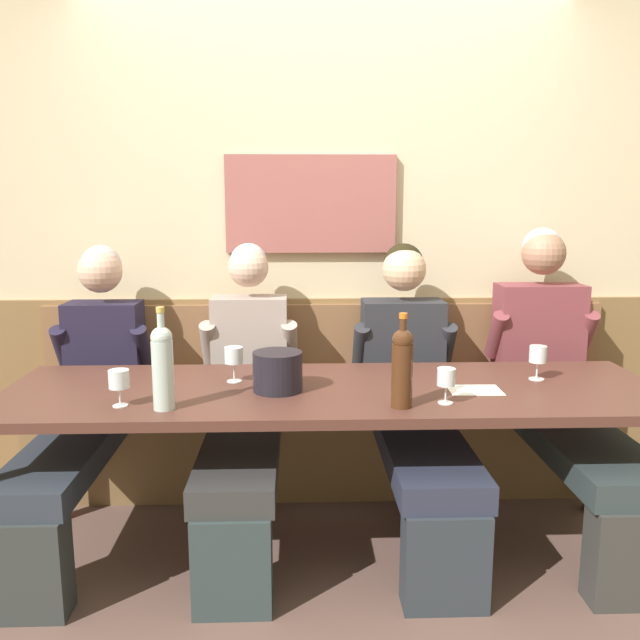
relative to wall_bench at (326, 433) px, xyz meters
name	(u,v)px	position (x,y,z in m)	size (l,w,h in m)	color
ground_plane	(335,571)	(0.00, -0.83, -0.29)	(6.80, 6.80, 0.02)	brown
room_wall_back	(324,217)	(0.00, 0.26, 1.12)	(6.80, 0.12, 2.80)	beige
wood_wainscot_panel	(324,385)	(0.00, 0.21, 0.20)	(6.80, 0.03, 0.97)	brown
wall_bench	(326,433)	(0.00, 0.00, 0.00)	(2.99, 0.42, 0.94)	brown
dining_table	(334,404)	(0.00, -0.69, 0.38)	(2.69, 0.81, 0.73)	#4D2C24
person_center_right_seat	(86,390)	(-1.12, -0.35, 0.35)	(0.47, 1.26, 1.27)	#2C3131
person_right_seat	(245,391)	(-0.39, -0.36, 0.34)	(0.48, 1.25, 1.28)	#2B3838
person_center_left_seat	(413,387)	(0.39, -0.35, 0.35)	(0.51, 1.26, 1.28)	#282F35
person_left_seat	(562,381)	(1.09, -0.35, 0.37)	(0.54, 1.26, 1.35)	#333330
ice_bucket	(278,371)	(-0.23, -0.72, 0.53)	(0.20, 0.20, 0.16)	black
wine_bottle_amber_mid	(402,365)	(0.24, -0.95, 0.61)	(0.08, 0.08, 0.35)	#452614
wine_bottle_clear_water	(163,365)	(-0.64, -0.95, 0.62)	(0.08, 0.08, 0.38)	#B0C3BD
wine_glass_center_rear	(119,381)	(-0.81, -0.91, 0.55)	(0.08, 0.08, 0.14)	silver
wine_glass_by_bottle	(446,379)	(0.41, -0.92, 0.55)	(0.07, 0.07, 0.14)	silver
wine_glass_right_end	(234,357)	(-0.42, -0.58, 0.56)	(0.08, 0.08, 0.15)	silver
wine_glass_mid_right	(538,355)	(0.88, -0.59, 0.56)	(0.07, 0.07, 0.15)	silver
tasting_sheet_left_guest	(475,390)	(0.57, -0.75, 0.45)	(0.21, 0.15, 0.00)	white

